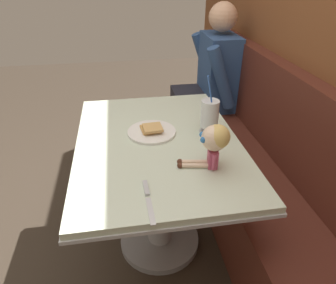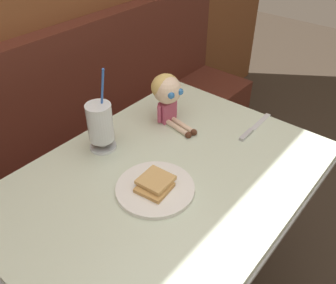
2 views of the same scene
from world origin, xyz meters
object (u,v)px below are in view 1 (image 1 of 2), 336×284
milkshake_glass (210,115)px  seated_doll (214,140)px  toast_plate (152,131)px  butter_knife (147,194)px  diner_patron (213,72)px

milkshake_glass → seated_doll: size_ratio=1.39×
toast_plate → butter_knife: size_ratio=1.06×
seated_doll → milkshake_glass: bearing=167.3°
toast_plate → diner_patron: diner_patron is taller
toast_plate → butter_knife: 0.48m
milkshake_glass → diner_patron: bearing=161.8°
toast_plate → seated_doll: bearing=34.4°
milkshake_glass → seated_doll: (0.29, -0.06, 0.03)m
butter_knife → seated_doll: seated_doll is taller
toast_plate → butter_knife: toast_plate is taller
toast_plate → seated_doll: 0.42m
seated_doll → diner_patron: diner_patron is taller
toast_plate → milkshake_glass: size_ratio=0.79×
milkshake_glass → diner_patron: (-0.95, 0.31, -0.10)m
milkshake_glass → diner_patron: size_ratio=0.39×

